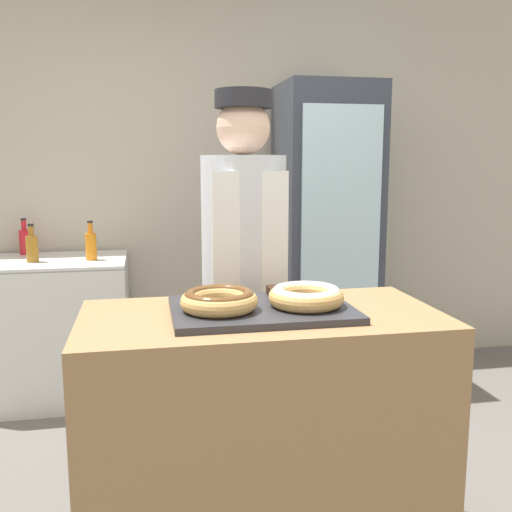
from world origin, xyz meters
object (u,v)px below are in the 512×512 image
at_px(chest_freezer, 57,328).
at_px(brownie_back_right, 281,291).
at_px(donut_light_glaze, 306,295).
at_px(brownie_back_left, 226,293).
at_px(bottle_red, 25,240).
at_px(serving_tray, 262,310).
at_px(bottle_orange, 91,245).
at_px(beverage_fridge, 326,236).
at_px(bottle_amber, 32,247).
at_px(baker_person, 244,282).
at_px(donut_chocolate_glaze, 219,299).

bearing_deg(chest_freezer, brownie_back_right, -57.18).
distance_m(donut_light_glaze, brownie_back_left, 0.30).
bearing_deg(bottle_red, serving_tray, -60.29).
xyz_separation_m(serving_tray, bottle_red, (-1.14, 1.99, -0.00)).
relative_size(serving_tray, bottle_orange, 2.55).
bearing_deg(brownie_back_right, chest_freezer, 122.82).
relative_size(brownie_back_left, bottle_red, 0.39).
distance_m(serving_tray, brownie_back_left, 0.18).
height_order(beverage_fridge, chest_freezer, beverage_fridge).
bearing_deg(beverage_fridge, bottle_orange, -177.78).
relative_size(donut_light_glaze, bottle_amber, 1.13).
height_order(brownie_back_left, baker_person, baker_person).
distance_m(baker_person, beverage_fridge, 1.37).
relative_size(serving_tray, baker_person, 0.34).
height_order(bottle_red, bottle_amber, bottle_red).
distance_m(donut_light_glaze, baker_person, 0.64).
distance_m(donut_chocolate_glaze, chest_freezer, 2.03).
distance_m(chest_freezer, bottle_red, 0.61).
distance_m(donut_light_glaze, chest_freezer, 2.16).
bearing_deg(bottle_amber, bottle_red, 107.80).
bearing_deg(beverage_fridge, donut_light_glaze, -109.96).
bearing_deg(brownie_back_left, donut_chocolate_glaze, -105.63).
distance_m(chest_freezer, bottle_orange, 0.58).
bearing_deg(brownie_back_left, brownie_back_right, 0.00).
xyz_separation_m(brownie_back_right, bottle_orange, (-0.80, 1.54, -0.03)).
distance_m(donut_chocolate_glaze, donut_light_glaze, 0.30).
xyz_separation_m(brownie_back_left, bottle_red, (-1.04, 1.85, -0.03)).
height_order(chest_freezer, bottle_amber, bottle_amber).
xyz_separation_m(serving_tray, brownie_back_right, (0.10, 0.14, 0.03)).
bearing_deg(brownie_back_right, baker_person, 97.17).
relative_size(donut_chocolate_glaze, chest_freezer, 0.29).
height_order(brownie_back_right, bottle_amber, bottle_amber).
bearing_deg(donut_light_glaze, bottle_amber, 124.77).
bearing_deg(beverage_fridge, serving_tray, -114.39).
distance_m(serving_tray, donut_light_glaze, 0.16).
relative_size(baker_person, bottle_red, 7.61).
height_order(baker_person, beverage_fridge, beverage_fridge).
height_order(brownie_back_right, bottle_red, bottle_red).
height_order(donut_chocolate_glaze, donut_light_glaze, same).
distance_m(serving_tray, chest_freezer, 2.05).
bearing_deg(bottle_red, brownie_back_right, -56.21).
bearing_deg(bottle_red, donut_chocolate_glaze, -63.89).
bearing_deg(brownie_back_left, serving_tray, -55.09).
bearing_deg(bottle_red, chest_freezer, -50.30).
height_order(donut_light_glaze, bottle_orange, bottle_orange).
bearing_deg(donut_light_glaze, donut_chocolate_glaze, 180.00).
relative_size(donut_chocolate_glaze, brownie_back_left, 2.82).
bearing_deg(baker_person, bottle_orange, 124.38).
xyz_separation_m(donut_chocolate_glaze, beverage_fridge, (0.94, 1.77, -0.04)).
bearing_deg(donut_chocolate_glaze, brownie_back_left, 74.37).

